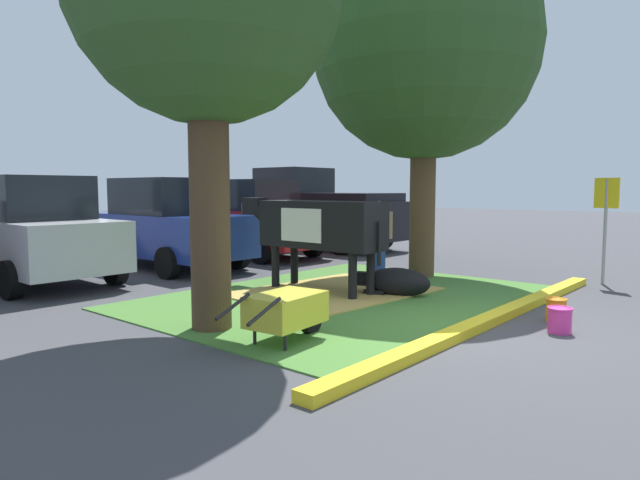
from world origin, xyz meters
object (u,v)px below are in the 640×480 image
calf_lying (396,282)px  sedan_silver (31,231)px  cow_holstein (316,225)px  person_handler (379,239)px  sedan_blue (166,224)px  pickup_truck_black (314,211)px  parking_sign (606,209)px  bucket_pink (560,319)px  sedan_red (250,219)px  bucket_orange (556,309)px  shade_tree_right (425,47)px  wheelbarrow (287,310)px

calf_lying → sedan_silver: bearing=119.0°
cow_holstein → person_handler: 1.68m
sedan_blue → pickup_truck_black: bearing=3.2°
parking_sign → bucket_pink: 4.38m
sedan_blue → sedan_red: (2.71, 0.16, 0.00)m
calf_lying → parking_sign: size_ratio=0.67×
bucket_pink → sedan_blue: sedan_blue is taller
person_handler → parking_sign: size_ratio=0.78×
person_handler → bucket_pink: (-1.74, -3.91, -0.66)m
parking_sign → sedan_red: bearing=98.9°
calf_lying → parking_sign: 4.36m
person_handler → pickup_truck_black: pickup_truck_black is taller
bucket_orange → pickup_truck_black: bearing=60.0°
shade_tree_right → wheelbarrow: (-5.29, -1.30, -4.17)m
bucket_pink → person_handler: bearing=66.1°
calf_lying → person_handler: person_handler is taller
sedan_silver → sedan_red: bearing=-0.2°
sedan_red → pickup_truck_black: size_ratio=0.82×
cow_holstein → pickup_truck_black: size_ratio=0.58×
sedan_red → calf_lying: bearing=-110.2°
sedan_blue → cow_holstein: bearing=-90.8°
cow_holstein → sedan_red: size_ratio=0.71×
calf_lying → cow_holstein: bearing=114.1°
person_handler → bucket_pink: person_handler is taller
shade_tree_right → wheelbarrow: shade_tree_right is taller
calf_lying → person_handler: bearing=45.2°
cow_holstein → bucket_orange: size_ratio=9.91×
shade_tree_right → bucket_pink: (-2.77, -3.57, -4.39)m
sedan_red → wheelbarrow: bearing=-129.4°
calf_lying → bucket_orange: 2.61m
sedan_blue → parking_sign: bearing=-63.8°
pickup_truck_black → wheelbarrow: bearing=-140.6°
wheelbarrow → sedan_silver: size_ratio=0.37×
shade_tree_right → pickup_truck_black: shade_tree_right is taller
calf_lying → shade_tree_right: bearing=19.3°
wheelbarrow → bucket_orange: 3.71m
shade_tree_right → person_handler: bearing=161.7°
sedan_blue → wheelbarrow: bearing=-112.7°
sedan_red → parking_sign: bearing=-81.1°
shade_tree_right → parking_sign: 4.61m
parking_sign → bucket_pink: (-4.17, -0.52, -1.23)m
sedan_silver → cow_holstein: bearing=-59.8°
person_handler → sedan_red: size_ratio=0.35×
wheelbarrow → calf_lying: bearing=10.0°
parking_sign → sedan_silver: size_ratio=0.45×
bucket_orange → shade_tree_right: bearing=56.7°
sedan_silver → pickup_truck_black: size_ratio=0.82×
person_handler → parking_sign: parking_sign is taller
bucket_orange → pickup_truck_black: 10.14m
calf_lying → person_handler: 1.63m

